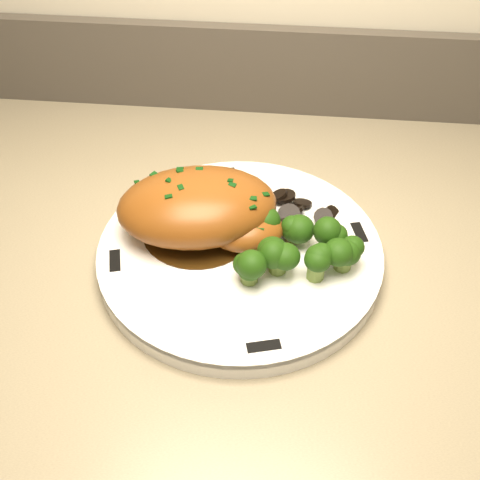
# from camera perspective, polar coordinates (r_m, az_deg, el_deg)

# --- Properties ---
(counter) EXTENTS (2.04, 0.67, 1.00)m
(counter) POSITION_cam_1_polar(r_m,az_deg,el_deg) (1.00, 10.70, -21.09)
(counter) COLOR brown
(counter) RESTS_ON ground
(plate) EXTENTS (0.33, 0.33, 0.02)m
(plate) POSITION_cam_1_polar(r_m,az_deg,el_deg) (0.63, 0.00, -1.30)
(plate) COLOR white
(plate) RESTS_ON counter
(rim_accent_0) EXTENTS (0.02, 0.03, 0.00)m
(rim_accent_0) POSITION_cam_1_polar(r_m,az_deg,el_deg) (0.65, 11.23, 0.69)
(rim_accent_0) COLOR black
(rim_accent_0) RESTS_ON plate
(rim_accent_1) EXTENTS (0.03, 0.02, 0.00)m
(rim_accent_1) POSITION_cam_1_polar(r_m,az_deg,el_deg) (0.72, -1.68, 6.46)
(rim_accent_1) COLOR black
(rim_accent_1) RESTS_ON plate
(rim_accent_2) EXTENTS (0.02, 0.03, 0.00)m
(rim_accent_2) POSITION_cam_1_polar(r_m,az_deg,el_deg) (0.62, -11.77, -1.95)
(rim_accent_2) COLOR black
(rim_accent_2) RESTS_ON plate
(rim_accent_3) EXTENTS (0.03, 0.02, 0.00)m
(rim_accent_3) POSITION_cam_1_polar(r_m,az_deg,el_deg) (0.54, 2.26, -10.05)
(rim_accent_3) COLOR black
(rim_accent_3) RESTS_ON plate
(gravy_pool) EXTENTS (0.12, 0.12, 0.00)m
(gravy_pool) POSITION_cam_1_polar(r_m,az_deg,el_deg) (0.64, -3.94, 1.03)
(gravy_pool) COLOR #351F09
(gravy_pool) RESTS_ON plate
(chicken_breast) EXTENTS (0.19, 0.14, 0.06)m
(chicken_breast) POSITION_cam_1_polar(r_m,az_deg,el_deg) (0.62, -3.54, 2.94)
(chicken_breast) COLOR #954F19
(chicken_breast) RESTS_ON plate
(mushroom_pile) EXTENTS (0.10, 0.07, 0.02)m
(mushroom_pile) POSITION_cam_1_polar(r_m,az_deg,el_deg) (0.65, 4.38, 2.44)
(mushroom_pile) COLOR black
(mushroom_pile) RESTS_ON plate
(broccoli_florets) EXTENTS (0.12, 0.09, 0.04)m
(broccoli_florets) POSITION_cam_1_polar(r_m,az_deg,el_deg) (0.59, 5.41, -0.50)
(broccoli_florets) COLOR olive
(broccoli_florets) RESTS_ON plate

